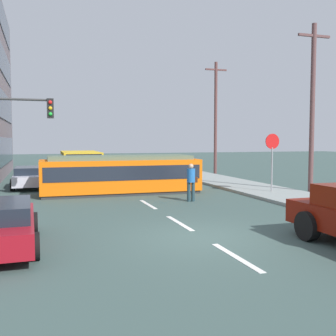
{
  "coord_description": "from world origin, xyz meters",
  "views": [
    {
      "loc": [
        -4.29,
        -10.29,
        2.72
      ],
      "look_at": [
        1.49,
        7.9,
        1.38
      ],
      "focal_mm": 43.17,
      "sensor_mm": 36.0,
      "label": 1
    }
  ],
  "objects_px": {
    "parked_sedan_mid": "(31,177)",
    "stop_sign": "(272,150)",
    "traffic_light_mast": "(19,127)",
    "utility_pole_mid": "(216,116)",
    "utility_pole_near": "(312,106)",
    "streetcar_tram": "(121,174)",
    "pedestrian_crossing": "(191,180)",
    "city_bus": "(80,163)"
  },
  "relations": [
    {
      "from": "traffic_light_mast",
      "to": "streetcar_tram",
      "type": "bearing_deg",
      "value": 21.89
    },
    {
      "from": "traffic_light_mast",
      "to": "utility_pole_near",
      "type": "relative_size",
      "value": 0.55
    },
    {
      "from": "city_bus",
      "to": "parked_sedan_mid",
      "type": "relative_size",
      "value": 1.3
    },
    {
      "from": "pedestrian_crossing",
      "to": "utility_pole_near",
      "type": "distance_m",
      "value": 7.54
    },
    {
      "from": "parked_sedan_mid",
      "to": "utility_pole_near",
      "type": "relative_size",
      "value": 0.54
    },
    {
      "from": "city_bus",
      "to": "parked_sedan_mid",
      "type": "xyz_separation_m",
      "value": [
        -3.25,
        -5.0,
        -0.46
      ]
    },
    {
      "from": "streetcar_tram",
      "to": "traffic_light_mast",
      "type": "relative_size",
      "value": 1.71
    },
    {
      "from": "stop_sign",
      "to": "utility_pole_near",
      "type": "xyz_separation_m",
      "value": [
        1.97,
        -0.44,
        2.21
      ]
    },
    {
      "from": "pedestrian_crossing",
      "to": "streetcar_tram",
      "type": "bearing_deg",
      "value": 124.22
    },
    {
      "from": "pedestrian_crossing",
      "to": "utility_pole_near",
      "type": "height_order",
      "value": "utility_pole_near"
    },
    {
      "from": "pedestrian_crossing",
      "to": "utility_pole_mid",
      "type": "bearing_deg",
      "value": 61.64
    },
    {
      "from": "pedestrian_crossing",
      "to": "parked_sedan_mid",
      "type": "xyz_separation_m",
      "value": [
        -6.86,
        7.56,
        -0.32
      ]
    },
    {
      "from": "traffic_light_mast",
      "to": "utility_pole_near",
      "type": "xyz_separation_m",
      "value": [
        13.84,
        -1.1,
        1.16
      ]
    },
    {
      "from": "city_bus",
      "to": "parked_sedan_mid",
      "type": "bearing_deg",
      "value": -123.08
    },
    {
      "from": "city_bus",
      "to": "utility_pole_mid",
      "type": "xyz_separation_m",
      "value": [
        10.69,
        0.56,
        3.53
      ]
    },
    {
      "from": "parked_sedan_mid",
      "to": "utility_pole_mid",
      "type": "xyz_separation_m",
      "value": [
        13.94,
        5.56,
        3.98
      ]
    },
    {
      "from": "traffic_light_mast",
      "to": "utility_pole_mid",
      "type": "distance_m",
      "value": 18.3
    },
    {
      "from": "parked_sedan_mid",
      "to": "stop_sign",
      "type": "relative_size",
      "value": 1.59
    },
    {
      "from": "traffic_light_mast",
      "to": "utility_pole_near",
      "type": "bearing_deg",
      "value": -4.56
    },
    {
      "from": "utility_pole_mid",
      "to": "streetcar_tram",
      "type": "bearing_deg",
      "value": -135.02
    },
    {
      "from": "traffic_light_mast",
      "to": "city_bus",
      "type": "bearing_deg",
      "value": 71.87
    },
    {
      "from": "city_bus",
      "to": "stop_sign",
      "type": "bearing_deg",
      "value": -54.17
    },
    {
      "from": "stop_sign",
      "to": "utility_pole_mid",
      "type": "height_order",
      "value": "utility_pole_mid"
    },
    {
      "from": "pedestrian_crossing",
      "to": "parked_sedan_mid",
      "type": "distance_m",
      "value": 10.21
    },
    {
      "from": "pedestrian_crossing",
      "to": "city_bus",
      "type": "bearing_deg",
      "value": 106.04
    },
    {
      "from": "traffic_light_mast",
      "to": "utility_pole_mid",
      "type": "bearing_deg",
      "value": 38.71
    },
    {
      "from": "city_bus",
      "to": "pedestrian_crossing",
      "type": "relative_size",
      "value": 3.56
    },
    {
      "from": "pedestrian_crossing",
      "to": "parked_sedan_mid",
      "type": "height_order",
      "value": "pedestrian_crossing"
    },
    {
      "from": "streetcar_tram",
      "to": "parked_sedan_mid",
      "type": "bearing_deg",
      "value": 138.11
    },
    {
      "from": "streetcar_tram",
      "to": "traffic_light_mast",
      "type": "distance_m",
      "value": 5.56
    },
    {
      "from": "pedestrian_crossing",
      "to": "stop_sign",
      "type": "relative_size",
      "value": 0.58
    },
    {
      "from": "streetcar_tram",
      "to": "stop_sign",
      "type": "distance_m",
      "value": 7.69
    },
    {
      "from": "streetcar_tram",
      "to": "stop_sign",
      "type": "height_order",
      "value": "stop_sign"
    },
    {
      "from": "city_bus",
      "to": "utility_pole_mid",
      "type": "distance_m",
      "value": 11.27
    },
    {
      "from": "streetcar_tram",
      "to": "stop_sign",
      "type": "bearing_deg",
      "value": -19.7
    },
    {
      "from": "traffic_light_mast",
      "to": "utility_pole_mid",
      "type": "xyz_separation_m",
      "value": [
        14.24,
        11.41,
        1.37
      ]
    },
    {
      "from": "streetcar_tram",
      "to": "utility_pole_near",
      "type": "distance_m",
      "value": 10.19
    },
    {
      "from": "parked_sedan_mid",
      "to": "stop_sign",
      "type": "height_order",
      "value": "stop_sign"
    },
    {
      "from": "streetcar_tram",
      "to": "parked_sedan_mid",
      "type": "distance_m",
      "value": 5.94
    },
    {
      "from": "city_bus",
      "to": "stop_sign",
      "type": "xyz_separation_m",
      "value": [
        8.32,
        -11.52,
        1.11
      ]
    },
    {
      "from": "streetcar_tram",
      "to": "utility_pole_near",
      "type": "xyz_separation_m",
      "value": [
        9.12,
        -3.0,
        3.41
      ]
    },
    {
      "from": "streetcar_tram",
      "to": "utility_pole_mid",
      "type": "bearing_deg",
      "value": 44.98
    }
  ]
}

